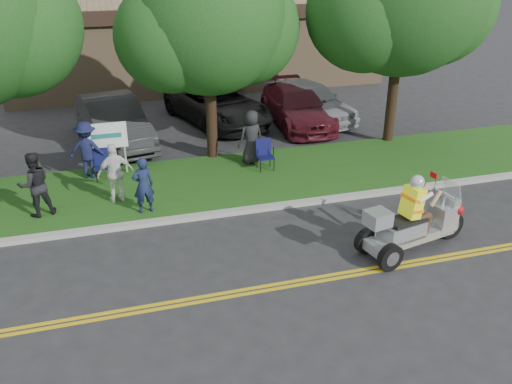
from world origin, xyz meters
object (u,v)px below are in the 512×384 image
object	(u,v)px
lawn_chair_a	(264,152)
parked_car_far_right	(309,101)
spectator_adult_mid	(35,184)
parked_car_left	(113,122)
spectator_adult_left	(143,185)
parked_car_mid	(217,104)
parked_car_right	(297,107)
spectator_adult_right	(115,173)
lawn_chair_b	(103,162)
trike_scooter	(413,225)

from	to	relation	value
lawn_chair_a	parked_car_far_right	bearing A→B (deg)	54.35
spectator_adult_mid	parked_car_left	bearing A→B (deg)	-130.12
lawn_chair_a	spectator_adult_left	world-z (taller)	spectator_adult_left
spectator_adult_mid	parked_car_mid	xyz separation A→B (m)	(6.34, 6.74, -0.23)
parked_car_mid	parked_car_right	size ratio (longest dim) A/B	1.09
lawn_chair_a	parked_car_right	world-z (taller)	parked_car_right
spectator_adult_right	parked_car_left	bearing A→B (deg)	-104.88
spectator_adult_mid	parked_car_far_right	xyz separation A→B (m)	(9.99, 6.04, -0.18)
spectator_adult_mid	parked_car_right	size ratio (longest dim) A/B	0.35
lawn_chair_a	spectator_adult_right	distance (m)	4.78
parked_car_far_right	lawn_chair_a	bearing A→B (deg)	-141.09
parked_car_right	parked_car_far_right	distance (m)	0.77
spectator_adult_mid	parked_car_mid	size ratio (longest dim) A/B	0.32
spectator_adult_right	lawn_chair_b	bearing A→B (deg)	-92.33
spectator_adult_right	parked_car_far_right	bearing A→B (deg)	-156.96
spectator_adult_right	parked_car_mid	bearing A→B (deg)	-136.47
parked_car_left	parked_car_right	world-z (taller)	parked_car_left
spectator_adult_mid	parked_car_left	world-z (taller)	spectator_adult_mid
lawn_chair_b	trike_scooter	bearing A→B (deg)	-40.32
lawn_chair_b	parked_car_left	distance (m)	3.30
spectator_adult_mid	parked_car_left	size ratio (longest dim) A/B	0.34
spectator_adult_left	parked_car_mid	distance (m)	8.17
trike_scooter	spectator_adult_left	bearing A→B (deg)	136.48
parked_car_left	parked_car_mid	world-z (taller)	parked_car_left
spectator_adult_mid	parked_car_left	xyz separation A→B (m)	(2.23, 5.28, -0.13)
parked_car_right	lawn_chair_a	bearing A→B (deg)	-120.48
spectator_adult_mid	spectator_adult_right	size ratio (longest dim) A/B	1.04
parked_car_right	lawn_chair_b	bearing A→B (deg)	-153.20
trike_scooter	lawn_chair_a	bearing A→B (deg)	97.03
parked_car_left	parked_car_mid	distance (m)	4.36
parked_car_far_right	spectator_adult_left	bearing A→B (deg)	-153.28
trike_scooter	spectator_adult_left	world-z (taller)	trike_scooter
lawn_chair_b	spectator_adult_mid	size ratio (longest dim) A/B	0.52
spectator_adult_left	parked_car_right	bearing A→B (deg)	-144.70
lawn_chair_a	parked_car_left	bearing A→B (deg)	138.73
spectator_adult_left	lawn_chair_b	bearing A→B (deg)	-77.33
spectator_adult_left	parked_car_left	xyz separation A→B (m)	(-0.50, 5.88, -0.02)
lawn_chair_a	spectator_adult_mid	size ratio (longest dim) A/B	0.54
spectator_adult_mid	trike_scooter	bearing A→B (deg)	136.71
parked_car_left	parked_car_right	xyz separation A→B (m)	(7.11, 0.36, -0.13)
spectator_adult_right	parked_car_right	bearing A→B (deg)	-156.55
lawn_chair_b	parked_car_left	bearing A→B (deg)	83.18
parked_car_right	parked_car_far_right	bearing A→B (deg)	32.52
spectator_adult_left	parked_car_mid	size ratio (longest dim) A/B	0.28
lawn_chair_a	spectator_adult_mid	xyz separation A→B (m)	(-6.70, -1.40, 0.34)
lawn_chair_b	lawn_chair_a	bearing A→B (deg)	-5.37
parked_car_far_right	parked_car_right	bearing A→B (deg)	-164.60
trike_scooter	parked_car_right	size ratio (longest dim) A/B	0.60
lawn_chair_b	spectator_adult_right	world-z (taller)	spectator_adult_right
parked_car_right	spectator_adult_left	bearing A→B (deg)	-135.22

